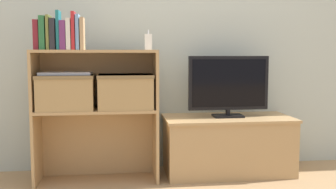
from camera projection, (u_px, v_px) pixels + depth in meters
ground_plane at (171, 185)px, 2.71m from camera, size 16.00×16.00×0.00m
wall_back at (163, 15)px, 3.06m from camera, size 10.00×0.05×2.40m
tv_stand at (227, 145)px, 2.97m from camera, size 0.96×0.47×0.43m
tv at (228, 85)px, 2.92m from camera, size 0.60×0.14×0.45m
bookshelf_lower_tier at (98, 134)px, 2.84m from camera, size 0.85×0.32×0.52m
bookshelf_upper_tier at (97, 71)px, 2.78m from camera, size 0.85×0.32×0.41m
book_maroon at (37, 35)px, 2.60m from camera, size 0.03×0.12×0.20m
book_forest at (43, 33)px, 2.60m from camera, size 0.04×0.14×0.22m
book_olive at (49, 33)px, 2.61m from camera, size 0.02×0.14×0.23m
book_charcoal at (54, 34)px, 2.61m from camera, size 0.03×0.16×0.20m
book_teal at (59, 30)px, 2.61m from camera, size 0.02×0.13×0.26m
book_plum at (64, 35)px, 2.62m from camera, size 0.04×0.14×0.19m
book_ivory at (69, 34)px, 2.63m from camera, size 0.03×0.14×0.21m
book_crimson at (74, 31)px, 2.63m from camera, size 0.02×0.14×0.25m
book_skyblue at (78, 32)px, 2.63m from camera, size 0.02×0.13×0.23m
book_tan at (82, 34)px, 2.64m from camera, size 0.02×0.13×0.21m
baby_monitor at (148, 42)px, 2.75m from camera, size 0.05×0.03×0.14m
storage_basket_left at (67, 91)px, 2.70m from camera, size 0.38×0.29×0.24m
storage_basket_right at (126, 90)px, 2.75m from camera, size 0.38×0.29×0.24m
laptop at (66, 73)px, 2.69m from camera, size 0.34×0.21×0.02m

